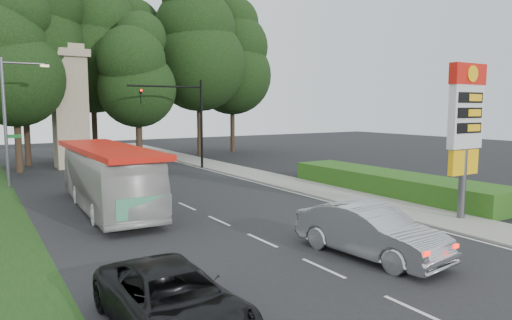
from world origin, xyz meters
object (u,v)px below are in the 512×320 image
streetlight_signs (9,116)px  traffic_signal_mast (186,111)px  sedan_silver (370,231)px  transit_bus (108,178)px  suv_charcoal (172,300)px  monument (70,106)px  gas_station_pylon (466,120)px

streetlight_signs → traffic_signal_mast: bearing=8.9°
sedan_silver → streetlight_signs: bearing=106.6°
sedan_silver → transit_bus: bearing=108.6°
streetlight_signs → transit_bus: bearing=-69.7°
traffic_signal_mast → suv_charcoal: 27.42m
traffic_signal_mast → sedan_silver: 23.99m
monument → suv_charcoal: size_ratio=1.94×
gas_station_pylon → monument: (-11.20, 28.01, 0.66)m
streetlight_signs → sedan_silver: size_ratio=1.50×
traffic_signal_mast → monument: (-7.68, 6.00, 0.43)m
gas_station_pylon → traffic_signal_mast: size_ratio=0.95×
traffic_signal_mast → suv_charcoal: size_ratio=1.39×
transit_bus → sedan_silver: (5.57, -11.92, -0.67)m
streetlight_signs → sedan_silver: streetlight_signs is taller
monument → transit_bus: bearing=-94.8°
gas_station_pylon → streetlight_signs: (-16.19, 20.01, -0.01)m
traffic_signal_mast → suv_charcoal: traffic_signal_mast is taller
monument → transit_bus: size_ratio=0.90×
traffic_signal_mast → streetlight_signs: streetlight_signs is taller
transit_bus → suv_charcoal: 13.43m
gas_station_pylon → streetlight_signs: size_ratio=0.86×
traffic_signal_mast → sedan_silver: traffic_signal_mast is taller
transit_bus → gas_station_pylon: bearing=-37.1°
traffic_signal_mast → transit_bus: size_ratio=0.65×
suv_charcoal → streetlight_signs: bearing=92.4°
gas_station_pylon → sedan_silver: bearing=-168.8°
gas_station_pylon → transit_bus: bearing=140.3°
gas_station_pylon → sedan_silver: gas_station_pylon is taller
sedan_silver → gas_station_pylon: bearing=4.8°
monument → gas_station_pylon: bearing=-68.2°
gas_station_pylon → transit_bus: (-12.67, 10.51, -2.90)m
traffic_signal_mast → sedan_silver: (-3.59, -23.42, -3.79)m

